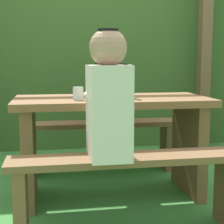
# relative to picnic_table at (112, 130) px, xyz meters

# --- Properties ---
(ground_plane) EXTENTS (12.00, 12.00, 0.00)m
(ground_plane) POSITION_rel_picnic_table_xyz_m (0.00, 0.00, -0.51)
(ground_plane) COLOR #41893B
(hedge_backdrop) EXTENTS (6.40, 0.61, 2.13)m
(hedge_backdrop) POSITION_rel_picnic_table_xyz_m (0.00, 1.81, 0.56)
(hedge_backdrop) COLOR #385924
(hedge_backdrop) RESTS_ON ground_plane
(pergola_post_right) EXTENTS (0.12, 0.12, 2.24)m
(pergola_post_right) POSITION_rel_picnic_table_xyz_m (1.28, 1.29, 0.61)
(pergola_post_right) COLOR brown
(pergola_post_right) RESTS_ON ground_plane
(picnic_table) EXTENTS (1.40, 0.64, 0.75)m
(picnic_table) POSITION_rel_picnic_table_xyz_m (0.00, 0.00, 0.00)
(picnic_table) COLOR brown
(picnic_table) RESTS_ON ground_plane
(bench_near) EXTENTS (1.40, 0.24, 0.47)m
(bench_near) POSITION_rel_picnic_table_xyz_m (0.00, -0.59, -0.17)
(bench_near) COLOR brown
(bench_near) RESTS_ON ground_plane
(bench_far) EXTENTS (1.40, 0.24, 0.47)m
(bench_far) POSITION_rel_picnic_table_xyz_m (0.00, 0.59, -0.17)
(bench_far) COLOR brown
(bench_far) RESTS_ON ground_plane
(person_white_shirt) EXTENTS (0.25, 0.35, 0.72)m
(person_white_shirt) POSITION_rel_picnic_table_xyz_m (-0.12, -0.58, 0.29)
(person_white_shirt) COLOR silver
(person_white_shirt) RESTS_ON bench_near
(person_black_coat) EXTENTS (0.25, 0.35, 0.72)m
(person_black_coat) POSITION_rel_picnic_table_xyz_m (0.09, 0.58, 0.29)
(person_black_coat) COLOR black
(person_black_coat) RESTS_ON bench_far
(drinking_glass) EXTENTS (0.07, 0.07, 0.09)m
(drinking_glass) POSITION_rel_picnic_table_xyz_m (-0.25, -0.12, 0.28)
(drinking_glass) COLOR silver
(drinking_glass) RESTS_ON picnic_table
(bottle_left) EXTENTS (0.07, 0.07, 0.24)m
(bottle_left) POSITION_rel_picnic_table_xyz_m (-0.03, 0.09, 0.34)
(bottle_left) COLOR silver
(bottle_left) RESTS_ON picnic_table
(bottle_right) EXTENTS (0.06, 0.06, 0.24)m
(bottle_right) POSITION_rel_picnic_table_xyz_m (0.12, -0.04, 0.34)
(bottle_right) COLOR silver
(bottle_right) RESTS_ON picnic_table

